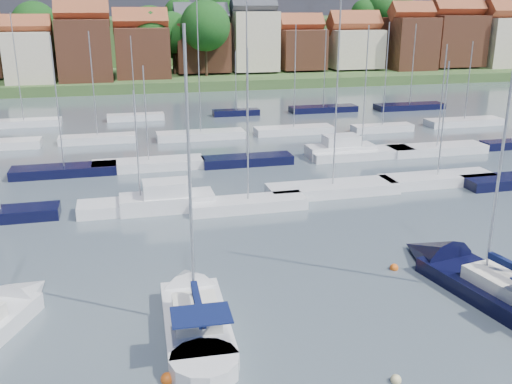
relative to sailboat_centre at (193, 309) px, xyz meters
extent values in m
plane|color=#3F4B56|center=(5.55, 36.05, -0.36)|extent=(260.00, 260.00, 0.00)
cone|color=silver|center=(-8.14, 3.89, -0.11)|extent=(3.71, 3.93, 2.66)
cube|color=silver|center=(-0.05, -1.30, -0.11)|extent=(3.22, 7.19, 1.20)
cone|color=silver|center=(0.12, 3.12, -0.11)|extent=(3.08, 3.55, 2.95)
cylinder|color=silver|center=(-0.18, -4.84, -0.11)|extent=(3.06, 3.06, 1.20)
cube|color=silver|center=(-0.07, -1.79, 0.84)|extent=(2.18, 3.03, 0.70)
cylinder|color=#B2B2B7|center=(-0.03, -0.81, 7.05)|extent=(0.14, 0.14, 13.11)
cylinder|color=#B2B2B7|center=(-0.11, -2.77, 1.69)|extent=(0.25, 3.93, 0.10)
cube|color=#0D1541|center=(-0.11, -2.77, 1.84)|extent=(0.44, 3.74, 0.35)
cube|color=#0D1541|center=(-0.15, -4.05, 1.99)|extent=(2.57, 1.86, 0.08)
cube|color=black|center=(15.62, -1.75, -0.11)|extent=(4.84, 8.66, 1.20)
cone|color=black|center=(14.69, 3.28, -0.11)|extent=(4.07, 4.53, 3.41)
cube|color=silver|center=(15.72, -2.30, 0.84)|extent=(2.96, 3.79, 0.70)
cylinder|color=#B2B2B7|center=(15.52, -1.19, 8.24)|extent=(0.14, 0.14, 15.50)
sphere|color=#D85914|center=(-1.75, -4.91, -0.36)|extent=(0.55, 0.55, 0.55)
sphere|color=beige|center=(7.32, -7.19, -0.36)|extent=(0.45, 0.45, 0.45)
sphere|color=#D85914|center=(12.11, 2.46, -0.36)|extent=(0.50, 0.50, 0.50)
cube|color=black|center=(-11.56, 16.59, -0.01)|extent=(8.01, 2.24, 1.00)
cube|color=silver|center=(-1.72, 16.25, -0.01)|extent=(9.22, 2.58, 1.00)
cylinder|color=#B2B2B7|center=(-1.72, 16.25, 4.58)|extent=(0.12, 0.12, 8.18)
cube|color=silver|center=(6.18, 14.66, -0.01)|extent=(8.78, 2.46, 1.00)
cylinder|color=#B2B2B7|center=(6.18, 14.66, 6.02)|extent=(0.12, 0.12, 11.06)
cube|color=silver|center=(13.78, 16.71, -0.01)|extent=(10.79, 3.02, 1.00)
cylinder|color=#B2B2B7|center=(13.78, 16.71, 7.93)|extent=(0.12, 0.12, 14.87)
cube|color=silver|center=(23.53, 17.07, -0.01)|extent=(10.13, 2.84, 1.00)
cylinder|color=#B2B2B7|center=(23.53, 17.07, 5.29)|extent=(0.12, 0.12, 9.59)
cube|color=silver|center=(0.24, 16.05, 0.14)|extent=(7.00, 2.60, 1.40)
cube|color=silver|center=(0.24, 16.05, 1.24)|extent=(3.50, 2.20, 1.30)
cube|color=black|center=(-8.00, 27.68, -0.01)|extent=(9.30, 2.60, 1.00)
cylinder|color=#B2B2B7|center=(-8.00, 27.68, 6.23)|extent=(0.12, 0.12, 11.48)
cube|color=silver|center=(-0.39, 28.06, -0.01)|extent=(10.40, 2.91, 1.00)
cylinder|color=#B2B2B7|center=(-0.39, 28.06, 4.88)|extent=(0.12, 0.12, 8.77)
cube|color=black|center=(9.03, 27.33, -0.01)|extent=(8.80, 2.46, 1.00)
cylinder|color=#B2B2B7|center=(9.03, 27.33, 7.66)|extent=(0.12, 0.12, 14.33)
cube|color=silver|center=(20.95, 27.21, -0.01)|extent=(10.73, 3.00, 1.00)
cylinder|color=#B2B2B7|center=(20.95, 27.21, 6.57)|extent=(0.12, 0.12, 12.14)
cube|color=silver|center=(29.37, 27.01, -0.01)|extent=(10.48, 2.93, 1.00)
cylinder|color=#B2B2B7|center=(29.37, 27.01, 5.63)|extent=(0.12, 0.12, 10.28)
cube|color=black|center=(38.50, 27.12, -0.01)|extent=(6.84, 1.91, 1.00)
cube|color=silver|center=(19.01, 28.05, 0.14)|extent=(7.00, 2.60, 1.40)
cube|color=silver|center=(19.01, 28.05, 1.24)|extent=(3.50, 2.20, 1.30)
cube|color=silver|center=(-5.29, 40.56, -0.01)|extent=(8.49, 2.38, 1.00)
cylinder|color=#B2B2B7|center=(-5.29, 40.56, 6.15)|extent=(0.12, 0.12, 11.31)
cube|color=silver|center=(6.34, 39.82, -0.01)|extent=(10.16, 2.85, 1.00)
cylinder|color=#B2B2B7|center=(6.34, 39.82, 7.79)|extent=(0.12, 0.12, 14.59)
cube|color=silver|center=(17.72, 39.94, -0.01)|extent=(9.53, 2.67, 1.00)
cylinder|color=#B2B2B7|center=(17.72, 39.94, 6.45)|extent=(0.12, 0.12, 11.91)
cube|color=silver|center=(28.71, 38.55, -0.01)|extent=(7.62, 2.13, 1.00)
cylinder|color=#B2B2B7|center=(28.71, 38.55, 6.56)|extent=(0.12, 0.12, 12.13)
cube|color=silver|center=(40.78, 39.63, -0.01)|extent=(10.17, 2.85, 1.00)
cylinder|color=#B2B2B7|center=(40.78, 39.63, 5.36)|extent=(0.12, 0.12, 9.73)
cube|color=silver|center=(-14.71, 52.60, -0.01)|extent=(9.24, 2.59, 1.00)
cylinder|color=#B2B2B7|center=(-14.71, 52.60, 7.08)|extent=(0.12, 0.12, 13.17)
cube|color=silver|center=(-0.53, 53.35, -0.01)|extent=(7.57, 2.12, 1.00)
cylinder|color=#B2B2B7|center=(-0.53, 53.35, 5.61)|extent=(0.12, 0.12, 10.24)
cube|color=black|center=(13.44, 53.52, -0.01)|extent=(6.58, 1.84, 1.00)
cylinder|color=#B2B2B7|center=(13.44, 53.52, 4.50)|extent=(0.12, 0.12, 8.01)
cube|color=black|center=(26.49, 53.45, -0.01)|extent=(9.92, 2.78, 1.00)
cylinder|color=#B2B2B7|center=(26.49, 53.45, 5.95)|extent=(0.12, 0.12, 10.92)
cube|color=black|center=(39.83, 52.41, -0.01)|extent=(10.55, 2.95, 1.00)
cylinder|color=#B2B2B7|center=(39.83, 52.41, 6.25)|extent=(0.12, 0.12, 11.51)
cube|color=#3D5A2D|center=(5.55, 113.05, -0.06)|extent=(200.00, 70.00, 3.00)
cube|color=#3D5A2D|center=(5.55, 138.05, 4.64)|extent=(200.00, 60.00, 14.00)
cube|color=beige|center=(-17.19, 85.05, 5.72)|extent=(8.09, 8.80, 8.96)
cube|color=brown|center=(-17.19, 85.05, 11.19)|extent=(8.25, 4.00, 4.00)
cube|color=brown|center=(-7.80, 85.98, 6.73)|extent=(9.36, 10.17, 10.97)
cube|color=brown|center=(-7.80, 85.98, 13.36)|extent=(9.54, 4.63, 4.63)
cube|color=brown|center=(2.51, 87.70, 5.96)|extent=(9.90, 8.56, 9.42)
cube|color=brown|center=(2.51, 87.70, 11.88)|extent=(10.10, 4.90, 4.90)
cube|color=brown|center=(14.65, 92.69, 6.59)|extent=(10.59, 8.93, 9.49)
cube|color=#383A42|center=(14.65, 92.69, 12.63)|extent=(10.80, 5.24, 5.24)
cube|color=beige|center=(25.26, 91.84, 7.67)|extent=(9.01, 8.61, 11.65)
cube|color=#383A42|center=(25.26, 91.84, 14.60)|extent=(9.19, 4.46, 4.46)
cube|color=brown|center=(35.72, 93.04, 5.85)|extent=(9.10, 9.34, 8.00)
cube|color=brown|center=(35.72, 93.04, 10.96)|extent=(9.28, 4.50, 4.50)
cube|color=beige|center=(47.50, 92.64, 5.78)|extent=(10.86, 9.59, 7.88)
cube|color=brown|center=(47.50, 92.64, 11.05)|extent=(11.07, 5.37, 5.37)
cube|color=brown|center=(59.31, 89.96, 6.73)|extent=(9.18, 9.96, 10.97)
cube|color=brown|center=(59.31, 89.96, 13.34)|extent=(9.36, 4.54, 4.54)
cube|color=brown|center=(70.73, 91.26, 7.23)|extent=(11.39, 9.67, 10.76)
cube|color=brown|center=(70.73, 91.26, 14.00)|extent=(11.62, 5.64, 5.64)
cube|color=beige|center=(83.56, 89.39, 6.64)|extent=(12.95, 8.52, 10.80)
cylinder|color=#382619|center=(62.32, 111.56, 8.16)|extent=(0.50, 0.50, 4.47)
sphere|color=#1A5119|center=(62.32, 111.56, 14.23)|extent=(8.18, 8.18, 8.18)
cylinder|color=#382619|center=(9.01, 91.98, 3.47)|extent=(0.50, 0.50, 4.46)
sphere|color=#1A5119|center=(9.01, 91.98, 9.52)|extent=(8.15, 8.15, 8.15)
cylinder|color=#382619|center=(20.77, 109.72, 8.22)|extent=(0.50, 0.50, 5.15)
sphere|color=#1A5119|center=(20.77, 109.72, 15.21)|extent=(9.41, 9.41, 9.41)
cylinder|color=#382619|center=(-7.99, 112.36, 8.32)|extent=(0.50, 0.50, 4.56)
sphere|color=#1A5119|center=(-7.99, 112.36, 14.51)|extent=(8.34, 8.34, 8.34)
cylinder|color=#382619|center=(-17.68, 101.29, 3.82)|extent=(0.50, 0.50, 5.15)
sphere|color=#1A5119|center=(-17.68, 101.29, 10.81)|extent=(9.42, 9.42, 9.42)
cylinder|color=#382619|center=(19.31, 100.75, 3.13)|extent=(0.50, 0.50, 3.77)
sphere|color=#1A5119|center=(19.31, 100.75, 8.24)|extent=(6.89, 6.89, 6.89)
cylinder|color=#382619|center=(14.60, 86.99, 3.85)|extent=(0.50, 0.50, 5.21)
sphere|color=#1A5119|center=(14.60, 86.99, 10.93)|extent=(9.53, 9.53, 9.53)
cylinder|color=#382619|center=(67.48, 97.67, 2.73)|extent=(0.50, 0.50, 2.97)
sphere|color=#1A5119|center=(67.48, 97.67, 6.77)|extent=(5.44, 5.44, 5.44)
cylinder|color=#382619|center=(4.40, 89.80, 3.67)|extent=(0.50, 0.50, 4.84)
sphere|color=#1A5119|center=(4.40, 89.80, 10.24)|extent=(8.85, 8.85, 8.85)
cylinder|color=#382619|center=(58.23, 111.76, 7.81)|extent=(0.50, 0.50, 3.72)
sphere|color=#1A5119|center=(58.23, 111.76, 12.86)|extent=(6.80, 6.80, 6.80)
cylinder|color=#382619|center=(59.60, 90.17, 3.27)|extent=(0.50, 0.50, 4.05)
sphere|color=#1A5119|center=(59.60, 90.17, 8.76)|extent=(7.40, 7.40, 7.40)
cylinder|color=#382619|center=(12.39, 109.34, 7.55)|extent=(0.50, 0.50, 3.93)
sphere|color=#1A5119|center=(12.39, 109.34, 12.89)|extent=(7.19, 7.19, 7.19)
cylinder|color=#382619|center=(36.20, 96.22, 3.16)|extent=(0.50, 0.50, 3.82)
sphere|color=#1A5119|center=(36.20, 96.22, 8.35)|extent=(6.99, 6.99, 6.99)
cylinder|color=#382619|center=(-11.89, 89.17, 2.99)|extent=(0.50, 0.50, 3.48)
sphere|color=#1A5119|center=(-11.89, 89.17, 7.71)|extent=(6.37, 6.37, 6.37)
cylinder|color=#382619|center=(63.06, 98.86, 2.74)|extent=(0.50, 0.50, 2.99)
sphere|color=#1A5119|center=(63.06, 98.86, 6.79)|extent=(5.46, 5.46, 5.46)
cylinder|color=#382619|center=(9.16, 95.09, 2.87)|extent=(0.50, 0.50, 3.25)
sphere|color=#1A5119|center=(9.16, 95.09, 7.28)|extent=(5.94, 5.94, 5.94)
cylinder|color=#382619|center=(2.50, 96.78, 2.74)|extent=(0.50, 0.50, 2.98)
sphere|color=#1A5119|center=(2.50, 96.78, 6.79)|extent=(5.46, 5.46, 5.46)
cylinder|color=#382619|center=(70.21, 117.79, 9.00)|extent=(0.50, 0.50, 4.29)
sphere|color=#1A5119|center=(70.21, 117.79, 14.82)|extent=(7.84, 7.84, 7.84)
camera|label=1|loc=(-2.94, -25.00, 14.21)|focal=40.00mm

